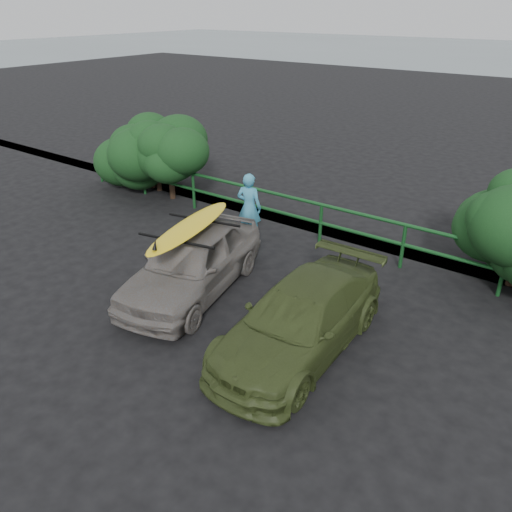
{
  "coord_description": "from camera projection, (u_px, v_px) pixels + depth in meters",
  "views": [
    {
      "loc": [
        6.09,
        -4.57,
        5.12
      ],
      "look_at": [
        1.28,
        2.05,
        0.97
      ],
      "focal_mm": 35.0,
      "sensor_mm": 36.0,
      "label": 1
    }
  ],
  "objects": [
    {
      "name": "ground",
      "position": [
        130.0,
        328.0,
        8.81
      ],
      "size": [
        80.0,
        80.0,
        0.0
      ],
      "primitive_type": "plane",
      "color": "black"
    },
    {
      "name": "guardrail",
      "position": [
        285.0,
        215.0,
        12.18
      ],
      "size": [
        14.0,
        0.08,
        1.04
      ],
      "primitive_type": null,
      "color": "#164E1F",
      "rests_on": "ground"
    },
    {
      "name": "shrub_left",
      "position": [
        157.0,
        159.0,
        14.76
      ],
      "size": [
        3.2,
        2.4,
        2.05
      ],
      "primitive_type": null,
      "color": "#173F19",
      "rests_on": "ground"
    },
    {
      "name": "sedan",
      "position": [
        192.0,
        262.0,
        9.67
      ],
      "size": [
        2.31,
        4.05,
        1.3
      ],
      "primitive_type": "imported",
      "rotation": [
        0.0,
        0.0,
        0.21
      ],
      "color": "slate",
      "rests_on": "ground"
    },
    {
      "name": "olive_vehicle",
      "position": [
        300.0,
        319.0,
        8.06
      ],
      "size": [
        1.68,
        3.93,
        1.13
      ],
      "primitive_type": "imported",
      "rotation": [
        0.0,
        0.0,
        0.03
      ],
      "color": "#39461F",
      "rests_on": "ground"
    },
    {
      "name": "man",
      "position": [
        249.0,
        207.0,
        11.76
      ],
      "size": [
        0.68,
        0.53,
        1.66
      ],
      "primitive_type": "imported",
      "rotation": [
        0.0,
        0.0,
        3.38
      ],
      "color": "teal",
      "rests_on": "ground"
    },
    {
      "name": "roof_rack",
      "position": [
        190.0,
        230.0,
        9.37
      ],
      "size": [
        1.77,
        1.41,
        0.05
      ],
      "primitive_type": null,
      "rotation": [
        0.0,
        0.0,
        0.21
      ],
      "color": "black",
      "rests_on": "sedan"
    },
    {
      "name": "surfboard",
      "position": [
        190.0,
        227.0,
        9.34
      ],
      "size": [
        1.15,
        2.84,
        0.08
      ],
      "primitive_type": "ellipsoid",
      "rotation": [
        0.0,
        0.0,
        0.21
      ],
      "color": "yellow",
      "rests_on": "roof_rack"
    }
  ]
}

